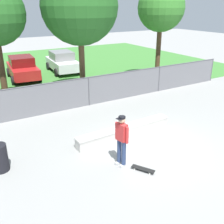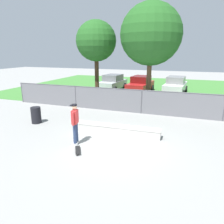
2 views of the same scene
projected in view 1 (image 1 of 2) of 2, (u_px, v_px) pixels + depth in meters
ground_plane at (151, 147)px, 10.25m from camera, size 80.00×80.00×0.00m
grass_strip at (36, 69)px, 22.71m from camera, size 31.73×20.00×0.02m
concrete_ledge at (125, 131)px, 11.01m from camera, size 4.45×0.62×0.47m
skateboarder at (122, 139)px, 8.72m from camera, size 0.35×0.59×1.84m
skateboard at (143, 169)px, 8.77m from camera, size 0.58×0.79×0.09m
chainlink_fence at (89, 90)px, 14.21m from camera, size 19.80×0.07×1.61m
tree_near_right at (80, 6)px, 13.66m from camera, size 4.05×4.05×7.12m
tree_mid at (161, 8)px, 17.00m from camera, size 3.05×3.05×6.50m
car_red at (23, 68)px, 19.36m from camera, size 2.28×4.33×1.66m
car_white at (62, 62)px, 21.46m from camera, size 2.28×4.33×1.66m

